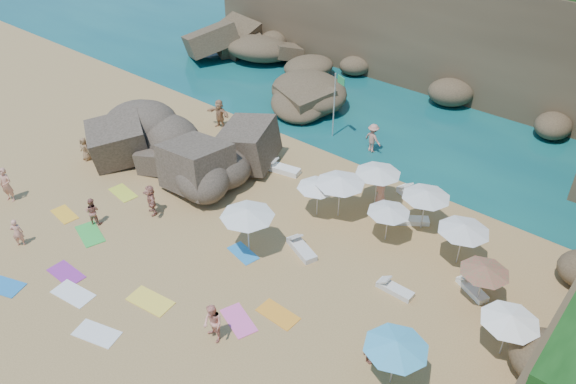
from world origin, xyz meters
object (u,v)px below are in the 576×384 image
Objects in this scene: parasol_0 at (318,185)px; parasol_2 at (378,170)px; rock_outcrop at (190,163)px; parasol_1 at (464,228)px; person_stand_4 at (381,190)px; person_stand_5 at (219,114)px; person_stand_1 at (92,211)px; person_stand_0 at (6,185)px; person_stand_2 at (373,138)px; person_stand_3 at (371,348)px; person_stand_6 at (17,232)px; lounger_0 at (283,169)px; flag_pole at (336,98)px.

parasol_0 is 3.21m from parasol_2.
parasol_1 is at bearing 6.83° from rock_outcrop.
parasol_2 is 1.25m from person_stand_4.
person_stand_4 is at bearing -7.03° from person_stand_5.
person_stand_5 is at bearing -110.48° from person_stand_1.
rock_outcrop is 6.91m from person_stand_1.
parasol_1 is 1.19× the size of person_stand_0.
parasol_1 is 1.28× the size of person_stand_2.
person_stand_6 is (-16.40, -4.77, 0.02)m from person_stand_3.
lounger_0 is 10.49m from person_stand_1.
person_stand_0 reaches higher than person_stand_6.
flag_pole is 2.22× the size of person_stand_5.
rock_outcrop is at bearing -161.89° from parasol_2.
parasol_1 reaches higher than lounger_0.
flag_pole is 7.59m from person_stand_5.
person_stand_2 is at bearing 46.59° from rock_outcrop.
parasol_0 is 16.13m from person_stand_0.
parasol_2 is (10.47, 3.42, 2.05)m from rock_outcrop.
parasol_2 is at bearing -91.85° from person_stand_4.
lounger_0 is (-5.70, -0.66, -1.89)m from parasol_2.
lounger_0 is at bearing -145.99° from person_stand_1.
parasol_2 reaches higher than person_stand_5.
person_stand_2 is 1.25× the size of person_stand_3.
person_stand_4 is (-5.14, 1.72, -1.18)m from parasol_1.
parasol_2 is at bearing -7.96° from person_stand_5.
person_stand_1 is (-4.16, -9.61, 0.58)m from lounger_0.
parasol_0 is 1.11× the size of person_stand_5.
parasol_2 reaches higher than person_stand_6.
person_stand_5 is at bearing 33.81° from person_stand_2.
person_stand_0 is (-14.98, -11.90, -1.08)m from parasol_2.
parasol_2 is (5.81, -4.50, -0.62)m from flag_pole.
rock_outcrop is at bearing -117.52° from person_stand_1.
parasol_0 reaches higher than person_stand_6.
person_stand_5 is (-6.55, 1.55, 0.79)m from lounger_0.
person_stand_5 reaches higher than person_stand_4.
lounger_0 is at bearing -17.13° from person_stand_5.
rock_outcrop is 3.85× the size of person_stand_0.
rock_outcrop is 3.23× the size of parasol_1.
person_stand_3 is (20.21, 3.19, -0.25)m from person_stand_0.
flag_pole reaches higher than rock_outcrop.
person_stand_4 is (10.06, 10.46, 0.09)m from person_stand_1.
person_stand_5 is at bearing 155.31° from lounger_0.
rock_outcrop is at bearing 59.25° from person_stand_2.
person_stand_6 is at bearing 78.21° from person_stand_2.
person_stand_3 is at bearing -15.52° from person_stand_4.
parasol_2 is at bearing 163.99° from parasol_1.
person_stand_1 is at bearing -136.74° from parasol_0.
rock_outcrop is at bearing -142.44° from person_stand_6.
person_stand_0 is 1.02× the size of person_stand_5.
person_stand_2 reaches higher than lounger_0.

